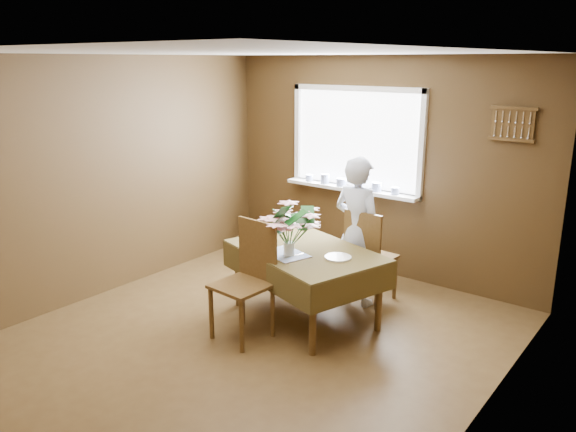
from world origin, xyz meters
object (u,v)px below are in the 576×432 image
Objects in this scene: chair_far at (368,253)px; chair_near at (249,276)px; dining_table at (305,258)px; seated_woman at (357,231)px; flower_bouquet at (289,226)px.

chair_near reaches higher than chair_far.
chair_near is at bearing 71.12° from chair_far.
seated_woman reaches higher than dining_table.
chair_far is at bearing 83.73° from dining_table.
flower_bouquet is (-0.02, -0.23, 0.37)m from dining_table.
seated_woman is at bearing 90.00° from dining_table.
chair_far reaches higher than dining_table.
chair_near is at bearing 79.35° from seated_woman.
dining_table is 1.09× the size of seated_woman.
seated_woman reaches higher than chair_near.
flower_bouquet is at bearing -77.69° from dining_table.
chair_near is 2.05× the size of flower_bouquet.
chair_near is (-0.49, -1.27, 0.03)m from chair_far.
chair_far is 1.07m from flower_bouquet.
chair_far is at bearing 71.17° from flower_bouquet.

